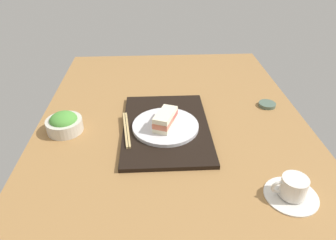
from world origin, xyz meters
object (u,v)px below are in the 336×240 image
(chopsticks_pair, at_px, (127,129))
(small_sauce_dish, at_px, (267,105))
(sandwich_near, at_px, (168,115))
(salad_bowl, at_px, (64,123))
(sandwich_far, at_px, (163,123))
(coffee_cup, at_px, (292,189))
(sandwich_plate, at_px, (165,126))

(chopsticks_pair, bearing_deg, small_sauce_dish, 106.38)
(sandwich_near, xyz_separation_m, salad_bowl, (0.01, -0.37, -0.02))
(sandwich_far, height_order, coffee_cup, sandwich_far)
(sandwich_plate, height_order, chopsticks_pair, sandwich_plate)
(sandwich_near, distance_m, sandwich_far, 0.06)
(sandwich_near, xyz_separation_m, coffee_cup, (0.36, 0.32, -0.02))
(sandwich_far, distance_m, small_sauce_dish, 0.47)
(chopsticks_pair, distance_m, coffee_cup, 0.56)
(chopsticks_pair, relative_size, coffee_cup, 1.47)
(sandwich_far, xyz_separation_m, coffee_cup, (0.30, 0.34, -0.03))
(sandwich_plate, distance_m, salad_bowl, 0.36)
(sandwich_far, relative_size, salad_bowl, 0.66)
(coffee_cup, bearing_deg, sandwich_near, -138.48)
(chopsticks_pair, height_order, coffee_cup, coffee_cup)
(sandwich_near, xyz_separation_m, chopsticks_pair, (0.04, -0.15, -0.03))
(coffee_cup, bearing_deg, salad_bowl, -117.06)
(sandwich_near, bearing_deg, sandwich_plate, -19.83)
(sandwich_near, height_order, coffee_cup, sandwich_near)
(chopsticks_pair, height_order, small_sauce_dish, chopsticks_pair)
(sandwich_plate, relative_size, chopsticks_pair, 1.10)
(coffee_cup, xyz_separation_m, small_sauce_dish, (-0.48, 0.09, -0.02))
(chopsticks_pair, bearing_deg, sandwich_far, 81.05)
(sandwich_plate, relative_size, sandwich_near, 2.85)
(sandwich_plate, distance_m, coffee_cup, 0.46)
(sandwich_far, bearing_deg, sandwich_near, 160.17)
(salad_bowl, bearing_deg, coffee_cup, 62.94)
(coffee_cup, bearing_deg, small_sauce_dish, 169.00)
(sandwich_plate, xyz_separation_m, sandwich_near, (-0.03, 0.01, 0.03))
(sandwich_plate, height_order, sandwich_far, sandwich_far)
(sandwich_far, height_order, chopsticks_pair, sandwich_far)
(sandwich_far, relative_size, small_sauce_dish, 1.24)
(sandwich_plate, relative_size, small_sauce_dish, 3.46)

